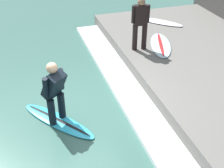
# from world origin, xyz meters

# --- Properties ---
(ground_plane) EXTENTS (28.00, 28.00, 0.00)m
(ground_plane) POSITION_xyz_m (0.00, 0.00, 0.00)
(ground_plane) COLOR #386056
(wave_foam_crest) EXTENTS (0.76, 10.04, 0.12)m
(wave_foam_crest) POSITION_xyz_m (1.47, 0.00, 0.06)
(wave_foam_crest) COLOR white
(wave_foam_crest) RESTS_ON ground_plane
(surfboard_riding) EXTENTS (1.61, 1.92, 0.07)m
(surfboard_riding) POSITION_xyz_m (-0.44, -0.11, 0.03)
(surfboard_riding) COLOR #2DADD1
(surfboard_riding) RESTS_ON ground_plane
(surfer_riding) EXTENTS (0.61, 0.62, 1.47)m
(surfer_riding) POSITION_xyz_m (-0.44, -0.11, 0.87)
(surfer_riding) COLOR black
(surfer_riding) RESTS_ON surfboard_riding
(surfer_waiting_far) EXTENTS (0.52, 0.29, 1.54)m
(surfer_waiting_far) POSITION_xyz_m (2.37, 2.04, 1.29)
(surfer_waiting_far) COLOR black
(surfer_waiting_far) RESTS_ON concrete_ledge
(surfboard_waiting_far) EXTENTS (1.14, 1.85, 0.07)m
(surfboard_waiting_far) POSITION_xyz_m (3.09, 2.06, 0.46)
(surfboard_waiting_far) COLOR silver
(surfboard_waiting_far) RESTS_ON concrete_ledge
(surfboard_spare) EXTENTS (1.50, 1.57, 0.06)m
(surfboard_spare) POSITION_xyz_m (3.88, 3.83, 0.46)
(surfboard_spare) COLOR silver
(surfboard_spare) RESTS_ON concrete_ledge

